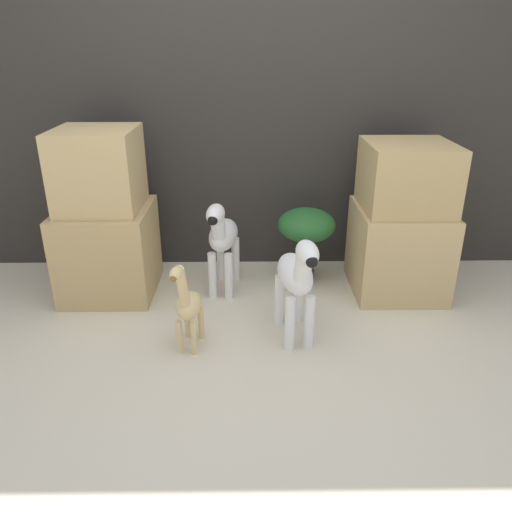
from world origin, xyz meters
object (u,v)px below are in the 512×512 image
(zebra_left, at_px, (222,237))
(potted_palm_front, at_px, (306,227))
(giraffe_figurine, at_px, (188,305))
(zebra_right, at_px, (297,277))

(zebra_left, bearing_deg, potted_palm_front, 14.11)
(giraffe_figurine, bearing_deg, potted_palm_front, 48.79)
(giraffe_figurine, xyz_separation_m, potted_palm_front, (0.72, 0.82, 0.13))
(zebra_right, relative_size, giraffe_figurine, 1.20)
(zebra_right, height_order, giraffe_figurine, zebra_right)
(zebra_right, bearing_deg, potted_palm_front, 80.03)
(zebra_right, height_order, potted_palm_front, zebra_right)
(zebra_right, bearing_deg, zebra_left, 126.17)
(zebra_right, relative_size, potted_palm_front, 1.27)
(potted_palm_front, bearing_deg, zebra_left, -165.89)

